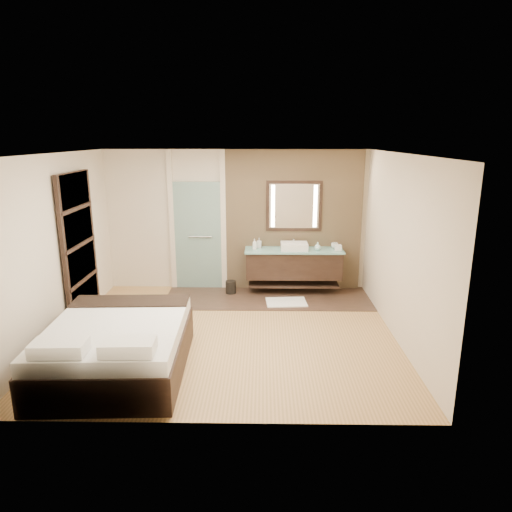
{
  "coord_description": "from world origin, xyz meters",
  "views": [
    {
      "loc": [
        0.52,
        -6.44,
        2.93
      ],
      "look_at": [
        0.4,
        0.6,
        1.08
      ],
      "focal_mm": 32.0,
      "sensor_mm": 36.0,
      "label": 1
    }
  ],
  "objects_px": {
    "bed": "(117,347)",
    "mirror_unit": "(294,206)",
    "waste_bin": "(231,287)",
    "vanity": "(294,264)"
  },
  "relations": [
    {
      "from": "vanity",
      "to": "bed",
      "type": "distance_m",
      "value": 3.93
    },
    {
      "from": "mirror_unit",
      "to": "waste_bin",
      "type": "relative_size",
      "value": 4.24
    },
    {
      "from": "bed",
      "to": "mirror_unit",
      "type": "bearing_deg",
      "value": 51.38
    },
    {
      "from": "mirror_unit",
      "to": "bed",
      "type": "height_order",
      "value": "mirror_unit"
    },
    {
      "from": "mirror_unit",
      "to": "waste_bin",
      "type": "bearing_deg",
      "value": -165.67
    },
    {
      "from": "vanity",
      "to": "waste_bin",
      "type": "height_order",
      "value": "vanity"
    },
    {
      "from": "bed",
      "to": "waste_bin",
      "type": "bearing_deg",
      "value": 65.37
    },
    {
      "from": "vanity",
      "to": "bed",
      "type": "relative_size",
      "value": 0.85
    },
    {
      "from": "mirror_unit",
      "to": "waste_bin",
      "type": "distance_m",
      "value": 1.96
    },
    {
      "from": "mirror_unit",
      "to": "bed",
      "type": "relative_size",
      "value": 0.49
    }
  ]
}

